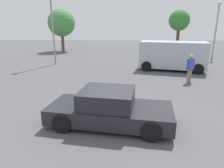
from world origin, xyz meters
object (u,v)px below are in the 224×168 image
sedan_foreground (109,109)px  dog (128,91)px  van_white (172,55)px  pedestrian (190,66)px  light_post_far (217,20)px  light_post_mid (51,3)px

sedan_foreground → dog: bearing=83.9°
van_white → pedestrian: 3.53m
dog → pedestrian: size_ratio=0.35×
sedan_foreground → pedestrian: (4.64, 5.55, 0.44)m
pedestrian → dog: bearing=95.7°
pedestrian → light_post_far: (5.57, 9.46, 2.86)m
sedan_foreground → pedestrian: size_ratio=2.62×
light_post_mid → van_white: bearing=-12.0°
van_white → light_post_far: light_post_far is taller
light_post_far → pedestrian: bearing=-120.5°
pedestrian → light_post_mid: light_post_mid is taller
dog → light_post_far: 15.75m
pedestrian → sedan_foreground: bearing=111.6°
sedan_foreground → dog: size_ratio=7.52×
van_white → light_post_far: (5.75, 5.93, 2.71)m
dog → van_white: (3.67, 6.15, 0.92)m
sedan_foreground → van_white: bearing=72.7°
van_white → light_post_far: 8.69m
sedan_foreground → light_post_mid: (-5.36, 11.17, 4.57)m
dog → light_post_mid: bearing=117.4°
dog → light_post_far: light_post_far is taller
sedan_foreground → light_post_far: size_ratio=0.80×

